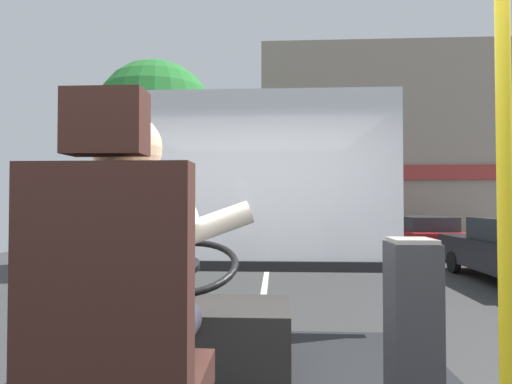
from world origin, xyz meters
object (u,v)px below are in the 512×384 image
bus_driver (133,275)px  parked_car_red (422,234)px  driver_seat (119,354)px  steering_console (199,334)px  handrail_pole (505,221)px  fare_box (412,329)px  parked_car_charcoal (383,223)px

bus_driver → parked_car_red: bus_driver is taller
driver_seat → steering_console: driver_seat is taller
handrail_pole → fare_box: handrail_pole is taller
bus_driver → handrail_pole: handrail_pole is taller
parked_car_charcoal → steering_console: bearing=-108.0°
handrail_pole → parked_car_charcoal: bearing=76.7°
bus_driver → handrail_pole: size_ratio=0.43×
driver_seat → handrail_pole: 1.25m
fare_box → parked_car_red: size_ratio=0.22×
steering_console → handrail_pole: size_ratio=0.57×
bus_driver → parked_car_charcoal: (5.37, 17.67, -0.75)m
bus_driver → parked_car_charcoal: 18.48m
driver_seat → parked_car_red: size_ratio=0.34×
fare_box → parked_car_charcoal: size_ratio=0.22×
bus_driver → fare_box: (1.12, 0.67, -0.37)m
parked_car_red → parked_car_charcoal: parked_car_charcoal is taller
bus_driver → parked_car_red: size_ratio=0.21×
driver_seat → bus_driver: 0.24m
driver_seat → steering_console: bearing=90.0°
fare_box → parked_car_charcoal: fare_box is taller
driver_seat → parked_car_charcoal: size_ratio=0.34×
bus_driver → handrail_pole: (1.18, -0.02, 0.18)m
bus_driver → parked_car_red: bearing=66.9°
steering_console → parked_car_red: size_ratio=0.28×
handrail_pole → fare_box: bearing=95.0°
steering_console → parked_car_charcoal: steering_console is taller
parked_car_charcoal → fare_box: bearing=-104.0°
parked_car_charcoal → driver_seat: bearing=-106.8°
driver_seat → parked_car_red: bearing=67.1°
driver_seat → handrail_pole: handrail_pole is taller
steering_console → handrail_pole: 1.82m
driver_seat → parked_car_red: 13.62m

